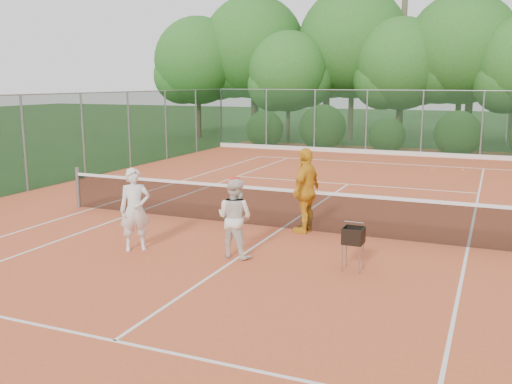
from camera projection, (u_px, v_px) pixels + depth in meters
ground at (282, 229)px, 13.37m from camera, size 120.00×120.00×0.00m
clay_court at (282, 229)px, 13.36m from camera, size 18.00×36.00×0.02m
tennis_net at (282, 207)px, 13.26m from camera, size 11.97×0.10×1.10m
player_white at (135, 209)px, 11.54m from camera, size 0.73×0.70×1.69m
player_center_grp at (235, 217)px, 11.09m from camera, size 0.84×0.70×1.60m
player_yellow at (306, 190)px, 12.90m from camera, size 0.63×1.19×1.94m
ball_hopper at (353, 236)px, 10.29m from camera, size 0.35×0.35×0.81m
stray_ball_a at (308, 162)px, 24.14m from camera, size 0.07×0.07×0.07m
stray_ball_b at (463, 170)px, 22.00m from camera, size 0.07×0.07×0.07m
stray_ball_c at (432, 169)px, 22.33m from camera, size 0.07×0.07×0.07m
court_markings at (282, 229)px, 13.36m from camera, size 11.03×23.83×0.01m
fence_back at (394, 123)px, 26.64m from camera, size 18.07×0.07×3.00m
tropical_treeline at (441, 49)px, 30.13m from camera, size 32.10×8.49×15.03m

